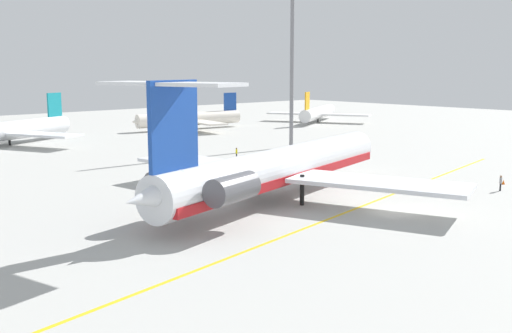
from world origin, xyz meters
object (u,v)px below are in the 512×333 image
ground_crew_near_tail (501,181)px  safety_cone_wingtip (503,182)px  ground_crew_near_nose (237,152)px  airliner_mid_left (5,131)px  light_mast (292,54)px  main_jetliner (275,168)px  airliner_mid_right (187,119)px  safety_cone_tail (244,156)px  airliner_far_right (319,113)px

ground_crew_near_tail → safety_cone_wingtip: bearing=55.5°
ground_crew_near_nose → ground_crew_near_tail: 39.87m
airliner_mid_left → light_mast: size_ratio=0.96×
ground_crew_near_nose → light_mast: (16.41, 4.08, 15.46)m
main_jetliner → airliner_mid_right: main_jetliner is taller
airliner_mid_left → safety_cone_tail: 46.23m
airliner_mid_right → ground_crew_near_nose: (-20.83, -42.15, -1.30)m
safety_cone_wingtip → safety_cone_tail: 38.90m
main_jetliner → ground_crew_near_nose: size_ratio=25.36×
main_jetliner → safety_cone_tail: (18.12, 25.59, -3.30)m
airliner_mid_left → airliner_mid_right: (41.88, 1.90, -0.28)m
safety_cone_wingtip → light_mast: (5.64, 41.81, 16.29)m
main_jetliner → airliner_mid_left: bearing=80.0°
airliner_mid_right → safety_cone_tail: (-19.09, -42.04, -2.14)m
main_jetliner → safety_cone_tail: size_ratio=80.75×
airliner_mid_right → airliner_far_right: (37.17, -7.59, 0.03)m
main_jetliner → airliner_far_right: size_ratio=1.70×
main_jetliner → light_mast: size_ratio=1.45×
safety_cone_wingtip → ground_crew_near_nose: bearing=105.9°
airliner_mid_left → safety_cone_wingtip: (31.81, -77.99, -2.42)m
airliner_far_right → airliner_mid_left: bearing=148.1°
airliner_mid_right → airliner_mid_left: bearing=10.8°
airliner_far_right → safety_cone_wingtip: bearing=-150.9°
ground_crew_near_nose → safety_cone_tail: bearing=-173.7°
main_jetliner → airliner_mid_right: bearing=47.1°
ground_crew_near_tail → ground_crew_near_nose: bearing=134.2°
light_mast → ground_crew_near_nose: bearing=-166.1°
ground_crew_near_nose → light_mast: 22.91m
airliner_far_right → safety_cone_tail: airliner_far_right is taller
ground_crew_near_nose → light_mast: bearing=-163.1°
main_jetliner → airliner_mid_right: (37.21, 67.63, -1.16)m
airliner_mid_left → light_mast: 53.89m
airliner_mid_right → light_mast: bearing=91.6°
ground_crew_near_tail → safety_cone_wingtip: (4.19, 1.59, -0.89)m
main_jetliner → safety_cone_tail: 31.53m
airliner_mid_left → light_mast: bearing=111.2°
ground_crew_near_nose → safety_cone_wingtip: (10.77, -37.73, -0.83)m
airliner_far_right → ground_crew_near_tail: bearing=-152.6°
ground_crew_near_tail → light_mast: bearing=111.9°
main_jetliner → ground_crew_near_tail: size_ratio=24.21×
airliner_mid_right → airliner_far_right: bearing=176.7°
airliner_far_right → light_mast: bearing=-171.5°
airliner_mid_right → safety_cone_tail: bearing=73.8°
ground_crew_near_tail → safety_cone_wingtip: 4.57m
ground_crew_near_nose → ground_crew_near_tail: (6.58, -39.33, 0.05)m
airliner_mid_right → safety_cone_tail: 46.22m
airliner_mid_right → ground_crew_near_nose: bearing=72.0°
airliner_far_right → airliner_mid_right: bearing=140.7°
ground_crew_near_nose → light_mast: size_ratio=0.06×
safety_cone_wingtip → safety_cone_tail: size_ratio=1.00×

